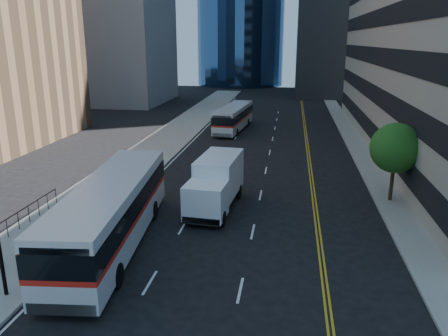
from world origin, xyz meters
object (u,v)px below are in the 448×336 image
bus_front (112,212)px  bus_rear (234,117)px  street_tree (396,148)px  box_truck (216,183)px

bus_front → bus_rear: bus_front is taller
street_tree → bus_rear: size_ratio=0.46×
bus_front → box_truck: (4.35, 5.90, -0.18)m
bus_rear → street_tree: bearing=-53.2°
bus_rear → box_truck: bearing=-79.3°
bus_front → bus_rear: size_ratio=1.21×
street_tree → bus_front: 17.86m
bus_front → bus_rear: (2.19, 30.82, -0.33)m
street_tree → bus_front: (-15.47, -8.73, -1.78)m
bus_rear → box_truck: size_ratio=1.62×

